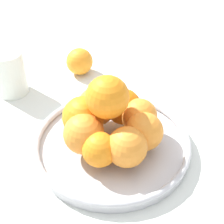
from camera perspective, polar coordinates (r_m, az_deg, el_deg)
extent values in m
plane|color=silver|center=(0.76, 0.00, -5.75)|extent=(4.00, 4.00, 0.00)
cylinder|color=silver|center=(0.75, 0.00, -5.35)|extent=(0.31, 0.31, 0.01)
torus|color=silver|center=(0.74, 0.00, -4.60)|extent=(0.31, 0.31, 0.01)
sphere|color=orange|center=(0.73, -4.37, -0.80)|extent=(0.08, 0.08, 0.08)
sphere|color=orange|center=(0.70, -4.32, -3.33)|extent=(0.08, 0.08, 0.08)
sphere|color=orange|center=(0.67, -1.92, -5.73)|extent=(0.07, 0.07, 0.07)
sphere|color=orange|center=(0.67, 2.29, -5.36)|extent=(0.07, 0.07, 0.07)
sphere|color=orange|center=(0.70, 4.88, -2.99)|extent=(0.07, 0.07, 0.07)
sphere|color=orange|center=(0.74, 4.16, -0.67)|extent=(0.07, 0.07, 0.07)
sphere|color=orange|center=(0.76, 1.72, 0.84)|extent=(0.07, 0.07, 0.07)
sphere|color=orange|center=(0.75, -2.33, 0.91)|extent=(0.08, 0.08, 0.08)
sphere|color=orange|center=(0.67, -0.71, 2.29)|extent=(0.08, 0.08, 0.08)
sphere|color=orange|center=(0.96, -4.97, 7.69)|extent=(0.07, 0.07, 0.07)
cylinder|color=silver|center=(0.91, -15.37, 5.82)|extent=(0.08, 0.08, 0.11)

